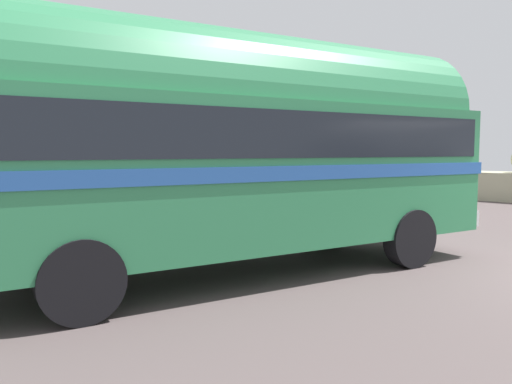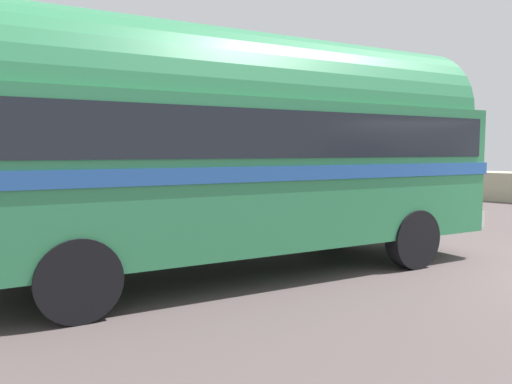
{
  "view_description": "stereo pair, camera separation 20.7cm",
  "coord_description": "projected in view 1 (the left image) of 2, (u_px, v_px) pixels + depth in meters",
  "views": [
    {
      "loc": [
        1.2,
        -8.54,
        1.93
      ],
      "look_at": [
        -3.94,
        -3.42,
        1.33
      ],
      "focal_mm": 35.01,
      "sensor_mm": 36.0,
      "label": 1
    },
    {
      "loc": [
        1.34,
        -8.39,
        1.93
      ],
      "look_at": [
        -3.94,
        -3.42,
        1.33
      ],
      "focal_mm": 35.01,
      "sensor_mm": 36.0,
      "label": 2
    }
  ],
  "objects": [
    {
      "name": "second_coach",
      "position": [
        70.0,
        145.0,
        9.76
      ],
      "size": [
        4.51,
        8.91,
        3.7
      ],
      "rotation": [
        0.0,
        0.0,
        -0.26
      ],
      "color": "black",
      "rests_on": "ground"
    },
    {
      "name": "vintage_coach",
      "position": [
        239.0,
        143.0,
        7.64
      ],
      "size": [
        4.39,
        8.91,
        3.7
      ],
      "rotation": [
        0.0,
        0.0,
        -0.24
      ],
      "color": "black",
      "rests_on": "ground"
    }
  ]
}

